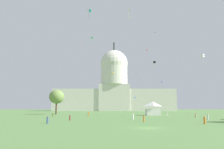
% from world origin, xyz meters
% --- Properties ---
extents(ground_plane, '(800.00, 800.00, 0.00)m').
position_xyz_m(ground_plane, '(0.00, 0.00, 0.00)').
color(ground_plane, '#567F42').
extents(capitol_building, '(127.62, 29.73, 74.82)m').
position_xyz_m(capitol_building, '(-3.59, 197.07, 23.92)').
color(capitol_building, beige).
rests_on(capitol_building, ground_plane).
extents(event_tent, '(6.30, 5.63, 6.08)m').
position_xyz_m(event_tent, '(12.35, 61.53, 3.04)').
color(event_tent, white).
rests_on(event_tent, ground_plane).
extents(tree_west_mid, '(10.79, 10.71, 12.66)m').
position_xyz_m(tree_west_mid, '(-34.61, 76.40, 8.98)').
color(tree_west_mid, '#4C3823').
rests_on(tree_west_mid, ground_plane).
extents(person_orange_near_tent, '(0.59, 0.59, 1.61)m').
position_xyz_m(person_orange_near_tent, '(-15.78, 56.12, 0.72)').
color(person_orange_near_tent, orange).
rests_on(person_orange_near_tent, ground_plane).
extents(person_maroon_back_center, '(0.44, 0.44, 1.60)m').
position_xyz_m(person_maroon_back_center, '(-17.14, 22.07, 0.74)').
color(person_maroon_back_center, maroon).
rests_on(person_maroon_back_center, ground_plane).
extents(person_white_lawn_far_left, '(0.54, 0.54, 1.56)m').
position_xyz_m(person_white_lawn_far_left, '(16.78, 53.22, 0.71)').
color(person_white_lawn_far_left, silver).
rests_on(person_white_lawn_far_left, ground_plane).
extents(person_olive_mid_left, '(0.62, 0.62, 1.47)m').
position_xyz_m(person_olive_mid_left, '(-28.41, 47.37, 0.66)').
color(person_olive_mid_left, olive).
rests_on(person_olive_mid_left, ground_plane).
extents(person_denim_lawn_far_right, '(0.47, 0.47, 1.69)m').
position_xyz_m(person_denim_lawn_far_right, '(-19.71, 10.31, 0.77)').
color(person_denim_lawn_far_right, '#3D5684').
rests_on(person_denim_lawn_far_right, ground_plane).
extents(person_white_edge_east, '(0.64, 0.64, 1.73)m').
position_xyz_m(person_white_edge_east, '(0.19, 26.67, 0.78)').
color(person_white_edge_east, silver).
rests_on(person_white_edge_east, ground_plane).
extents(person_white_back_left, '(0.49, 0.49, 1.66)m').
position_xyz_m(person_white_back_left, '(21.03, 24.70, 0.75)').
color(person_white_back_left, silver).
rests_on(person_white_back_left, ground_plane).
extents(person_tan_front_left, '(0.51, 0.51, 1.75)m').
position_xyz_m(person_tan_front_left, '(22.96, 39.00, 0.80)').
color(person_tan_front_left, tan).
rests_on(person_tan_front_left, ground_plane).
extents(person_orange_mid_right, '(0.63, 0.63, 1.69)m').
position_xyz_m(person_orange_mid_right, '(13.59, 9.11, 0.77)').
color(person_orange_mid_right, orange).
rests_on(person_orange_mid_right, ground_plane).
extents(person_orange_front_center, '(0.35, 0.35, 1.69)m').
position_xyz_m(person_orange_front_center, '(1.87, 16.28, 0.79)').
color(person_orange_front_center, orange).
rests_on(person_orange_front_center, ground_plane).
extents(kite_red_high, '(0.94, 0.93, 4.29)m').
position_xyz_m(kite_red_high, '(25.66, 153.66, 54.79)').
color(kite_red_high, red).
extents(kite_blue_low, '(0.81, 0.56, 2.09)m').
position_xyz_m(kite_blue_low, '(10.21, 116.16, 10.25)').
color(kite_blue_low, blue).
extents(kite_white_mid, '(1.53, 1.50, 3.78)m').
position_xyz_m(kite_white_mid, '(29.02, 44.52, 23.11)').
color(kite_white_mid, white).
extents(kite_magenta_high, '(1.35, 1.19, 3.40)m').
position_xyz_m(kite_magenta_high, '(24.17, 108.26, 54.42)').
color(kite_magenta_high, '#D1339E').
extents(kite_green_high, '(1.39, 1.45, 3.08)m').
position_xyz_m(kite_green_high, '(-20.11, 116.50, 54.04)').
color(kite_green_high, green).
extents(kite_cyan_high, '(1.10, 1.48, 2.82)m').
position_xyz_m(kite_cyan_high, '(-18.79, 90.25, 44.80)').
color(kite_cyan_high, '#33BCDB').
extents(kite_orange_high, '(1.05, 1.77, 3.96)m').
position_xyz_m(kite_orange_high, '(-17.35, 64.35, 50.26)').
color(kite_orange_high, orange).
extents(kite_gold_mid, '(1.38, 1.44, 2.56)m').
position_xyz_m(kite_gold_mid, '(-5.44, 137.89, 31.08)').
color(kite_gold_mid, gold).
extents(kite_turquoise_high, '(0.82, 0.83, 2.62)m').
position_xyz_m(kite_turquoise_high, '(-14.51, 44.15, 41.31)').
color(kite_turquoise_high, teal).
extents(kite_violet_mid, '(1.11, 1.12, 2.37)m').
position_xyz_m(kite_violet_mid, '(39.00, 157.44, 26.39)').
color(kite_violet_mid, purple).
extents(kite_pink_mid, '(1.34, 0.62, 3.04)m').
position_xyz_m(kite_pink_mid, '(15.34, 150.50, 33.66)').
color(kite_pink_mid, pink).
extents(kite_black_mid, '(1.08, 0.48, 3.15)m').
position_xyz_m(kite_black_mid, '(11.73, 51.04, 21.77)').
color(kite_black_mid, black).
extents(kite_yellow_high, '(1.19, 1.06, 3.60)m').
position_xyz_m(kite_yellow_high, '(1.49, 56.94, 46.66)').
color(kite_yellow_high, yellow).
extents(kite_red_high_b, '(0.59, 0.52, 0.77)m').
position_xyz_m(kite_red_high_b, '(-32.47, 152.22, 58.54)').
color(kite_red_high_b, red).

